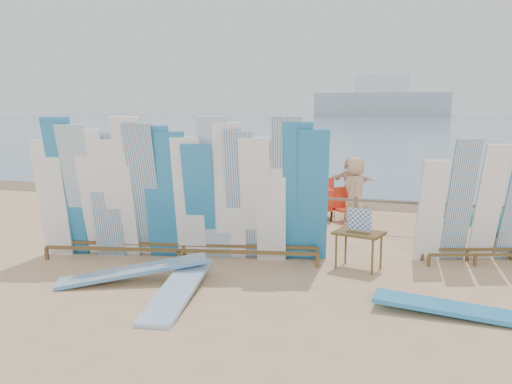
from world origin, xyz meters
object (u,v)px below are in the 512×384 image
(flat_board_a, at_px, (179,297))
(beachgoer_1, at_px, (194,180))
(beachgoer_6, at_px, (355,191))
(beachgoer_extra_1, at_px, (129,169))
(flat_board_d, at_px, (463,317))
(beachgoer_3, at_px, (269,184))
(beach_chair_right, at_px, (345,212))
(beachgoer_4, at_px, (319,187))
(beachgoer_7, at_px, (437,187))
(flat_board_e, at_px, (133,282))
(beachgoer_5, at_px, (350,181))
(beach_chair_left, at_px, (288,212))
(stroller, at_px, (325,203))
(main_surfboard_rack, at_px, (181,196))
(side_surfboard_rack, at_px, (475,207))
(beachgoer_11, at_px, (200,172))
(vendor_table, at_px, (359,249))

(flat_board_a, height_order, beachgoer_1, beachgoer_1)
(beachgoer_6, bearing_deg, beachgoer_extra_1, -103.12)
(flat_board_d, distance_m, beachgoer_3, 9.53)
(beach_chair_right, xyz_separation_m, beachgoer_extra_1, (-8.40, 2.68, 0.62))
(beachgoer_3, bearing_deg, beachgoer_4, -83.44)
(beachgoer_7, height_order, beachgoer_3, beachgoer_7)
(flat_board_e, bearing_deg, beachgoer_4, 136.85)
(beachgoer_5, xyz_separation_m, beachgoer_3, (-2.37, -1.38, -0.01))
(beach_chair_left, xyz_separation_m, stroller, (0.91, 0.69, 0.19))
(flat_board_e, relative_size, beachgoer_6, 1.46)
(beach_chair_left, bearing_deg, stroller, 53.88)
(beach_chair_left, relative_size, stroller, 0.82)
(main_surfboard_rack, xyz_separation_m, side_surfboard_rack, (5.76, 1.59, -0.20))
(side_surfboard_rack, height_order, beachgoer_5, side_surfboard_rack)
(beachgoer_7, bearing_deg, beach_chair_left, -2.16)
(beach_chair_left, relative_size, beachgoer_11, 0.54)
(main_surfboard_rack, height_order, stroller, main_surfboard_rack)
(beachgoer_7, bearing_deg, beachgoer_3, -27.65)
(vendor_table, relative_size, beachgoer_extra_1, 0.67)
(flat_board_d, bearing_deg, beachgoer_extra_1, 54.05)
(beach_chair_left, height_order, beachgoer_7, beachgoer_7)
(beachgoer_extra_1, bearing_deg, beachgoer_6, 50.97)
(flat_board_d, relative_size, beach_chair_left, 2.87)
(flat_board_a, xyz_separation_m, beachgoer_4, (0.86, 7.82, 0.81))
(beachgoer_7, relative_size, beachgoer_3, 1.02)
(side_surfboard_rack, bearing_deg, flat_board_e, -170.50)
(vendor_table, relative_size, beach_chair_left, 1.29)
(flat_board_e, relative_size, beachgoer_11, 1.54)
(stroller, xyz_separation_m, beachgoer_4, (-0.31, 0.69, 0.35))
(beach_chair_left, distance_m, stroller, 1.15)
(vendor_table, xyz_separation_m, beachgoer_11, (-6.52, 7.26, 0.47))
(beachgoer_4, distance_m, beachgoer_extra_1, 7.73)
(flat_board_e, relative_size, beachgoer_extra_1, 1.50)
(beach_chair_right, relative_size, beachgoer_4, 0.58)
(side_surfboard_rack, distance_m, flat_board_e, 6.90)
(main_surfboard_rack, bearing_deg, flat_board_a, -78.45)
(flat_board_d, height_order, beachgoer_7, beachgoer_7)
(stroller, relative_size, beachgoer_extra_1, 0.64)
(beachgoer_6, distance_m, beachgoer_extra_1, 9.20)
(stroller, xyz_separation_m, beachgoer_11, (-5.01, 2.67, 0.42))
(flat_board_a, height_order, beach_chair_right, beach_chair_right)
(flat_board_e, bearing_deg, beachgoer_3, 149.87)
(beach_chair_left, xyz_separation_m, beachgoer_11, (-4.10, 3.36, 0.60))
(beach_chair_right, distance_m, beachgoer_3, 2.97)
(side_surfboard_rack, xyz_separation_m, beach_chair_left, (-4.60, 2.80, -0.89))
(flat_board_a, relative_size, beachgoer_6, 1.46)
(beachgoer_3, height_order, beachgoer_extra_1, beachgoer_extra_1)
(flat_board_a, bearing_deg, beachgoer_11, 102.53)
(beachgoer_1, bearing_deg, beachgoer_extra_1, -20.59)
(beachgoer_11, relative_size, beachgoer_7, 1.11)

